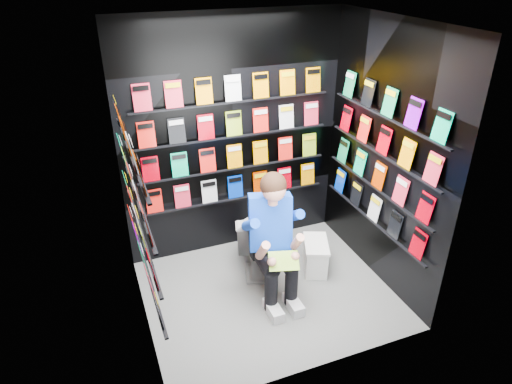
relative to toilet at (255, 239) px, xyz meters
name	(u,v)px	position (x,y,z in m)	size (l,w,h in m)	color
floor	(268,293)	(-0.04, -0.46, -0.37)	(2.40, 2.40, 0.00)	slate
ceiling	(272,23)	(-0.04, -0.46, 2.23)	(2.40, 2.40, 0.00)	white
wall_back	(233,140)	(-0.04, 0.54, 0.93)	(2.40, 0.04, 2.60)	black
wall_front	(325,237)	(-0.04, -1.46, 0.93)	(2.40, 0.04, 2.60)	black
wall_left	(131,203)	(-1.24, -0.46, 0.93)	(0.04, 2.00, 2.60)	black
wall_right	(384,158)	(1.16, -0.46, 0.93)	(0.04, 2.00, 2.60)	black
comics_back	(234,140)	(-0.04, 0.51, 0.94)	(2.10, 0.06, 1.37)	#BC3300
comics_left	(135,201)	(-1.21, -0.46, 0.94)	(0.06, 1.70, 1.37)	#BC3300
comics_right	(382,158)	(1.13, -0.46, 0.94)	(0.06, 1.70, 1.37)	#BC3300
toilet	(255,239)	(0.00, 0.00, 0.00)	(0.42, 0.75, 0.73)	silver
longbox	(315,257)	(0.60, -0.27, -0.21)	(0.23, 0.41, 0.31)	white
longbox_lid	(316,244)	(0.60, -0.27, -0.04)	(0.25, 0.43, 0.03)	white
reader	(269,222)	(0.00, -0.38, 0.42)	(0.55, 0.80, 1.48)	#0B3BC6
held_comic	(284,261)	(0.00, -0.73, 0.21)	(0.28, 0.01, 0.19)	green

